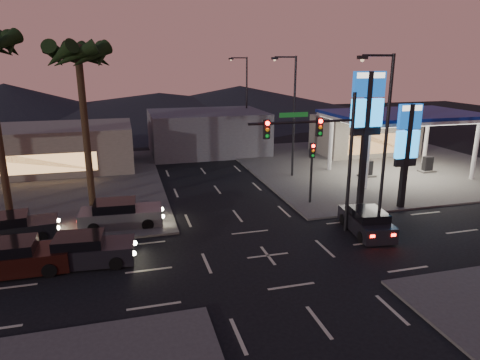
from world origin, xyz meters
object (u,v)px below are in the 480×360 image
object	(u,v)px
gas_station	(403,117)
suv_station	(367,222)
car_lane_a_front	(85,251)
car_lane_b_front	(120,215)
car_lane_a_mid	(16,258)
traffic_signal_mast	(323,145)
car_lane_b_mid	(12,229)
pylon_sign_short	(407,140)
pylon_sign_tall	(367,113)

from	to	relation	value
gas_station	suv_station	bearing A→B (deg)	-131.85
car_lane_a_front	car_lane_b_front	xyz separation A→B (m)	(1.68, 4.66, 0.04)
car_lane_a_mid	car_lane_b_front	world-z (taller)	car_lane_b_front
car_lane_a_front	car_lane_b_front	distance (m)	4.96
traffic_signal_mast	car_lane_b_mid	bearing A→B (deg)	168.04
pylon_sign_short	car_lane_a_mid	distance (m)	23.53
pylon_sign_tall	traffic_signal_mast	world-z (taller)	pylon_sign_tall
car_lane_a_front	suv_station	bearing A→B (deg)	-0.47
car_lane_b_front	suv_station	world-z (taller)	car_lane_b_front
pylon_sign_tall	car_lane_b_mid	xyz separation A→B (m)	(-21.53, 0.05, -5.68)
suv_station	traffic_signal_mast	bearing A→B (deg)	167.54
pylon_sign_short	car_lane_b_front	xyz separation A→B (m)	(-18.24, 1.67, -3.91)
pylon_sign_short	car_lane_a_front	bearing A→B (deg)	-171.46
gas_station	pylon_sign_short	bearing A→B (deg)	-123.69
pylon_sign_short	car_lane_b_mid	size ratio (longest dim) A/B	1.44
car_lane_b_front	suv_station	size ratio (longest dim) A/B	1.11
pylon_sign_short	car_lane_b_front	distance (m)	18.73
traffic_signal_mast	car_lane_b_mid	world-z (taller)	traffic_signal_mast
pylon_sign_short	car_lane_b_mid	bearing A→B (deg)	177.51
gas_station	pylon_sign_short	world-z (taller)	pylon_sign_short
car_lane_b_front	car_lane_b_mid	world-z (taller)	car_lane_b_front
pylon_sign_tall	pylon_sign_short	distance (m)	3.20
car_lane_a_front	car_lane_a_mid	world-z (taller)	car_lane_a_mid
gas_station	suv_station	xyz separation A→B (m)	(-9.51, -10.62, -4.41)
gas_station	pylon_sign_tall	size ratio (longest dim) A/B	1.36
pylon_sign_tall	car_lane_b_front	bearing A→B (deg)	177.55
gas_station	pylon_sign_tall	xyz separation A→B (m)	(-7.50, -6.50, 1.31)
pylon_sign_tall	car_lane_b_mid	world-z (taller)	pylon_sign_tall
car_lane_a_front	suv_station	xyz separation A→B (m)	(15.41, -0.13, -0.03)
car_lane_a_mid	car_lane_a_front	bearing A→B (deg)	0.51
car_lane_a_mid	car_lane_b_front	size ratio (longest dim) A/B	0.96
car_lane_b_mid	suv_station	world-z (taller)	car_lane_b_mid
gas_station	car_lane_b_front	xyz separation A→B (m)	(-23.24, -5.83, -4.34)
car_lane_a_mid	pylon_sign_short	bearing A→B (deg)	7.47
pylon_sign_short	car_lane_b_front	bearing A→B (deg)	174.75
car_lane_b_front	car_lane_b_mid	xyz separation A→B (m)	(-5.79, -0.63, -0.03)
pylon_sign_tall	car_lane_a_front	xyz separation A→B (m)	(-17.42, -3.99, -5.69)
traffic_signal_mast	car_lane_a_front	world-z (taller)	traffic_signal_mast
traffic_signal_mast	car_lane_a_mid	xyz separation A→B (m)	(-15.76, -0.50, -4.50)
gas_station	pylon_sign_tall	distance (m)	10.01
pylon_sign_tall	suv_station	xyz separation A→B (m)	(-2.01, -4.12, -5.72)
pylon_sign_tall	pylon_sign_short	size ratio (longest dim) A/B	1.29
car_lane_a_front	car_lane_a_mid	distance (m)	3.08
car_lane_a_mid	car_lane_b_front	distance (m)	6.68
gas_station	car_lane_a_mid	bearing A→B (deg)	-159.41
car_lane_a_front	car_lane_a_mid	xyz separation A→B (m)	(-3.08, -0.03, 0.02)
pylon_sign_short	car_lane_a_mid	xyz separation A→B (m)	(-23.00, -3.02, -3.93)
traffic_signal_mast	car_lane_b_mid	size ratio (longest dim) A/B	1.65
car_lane_b_mid	suv_station	bearing A→B (deg)	-12.03
pylon_sign_tall	suv_station	bearing A→B (deg)	-116.02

